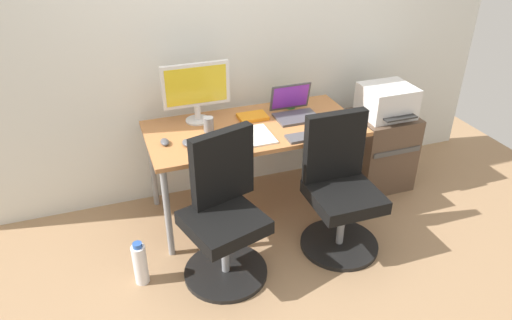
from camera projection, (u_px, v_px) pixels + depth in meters
ground_plane at (254, 208)px, 3.73m from camera, size 5.28×5.28×0.00m
back_wall at (233, 27)px, 3.44m from camera, size 4.40×0.04×2.60m
desk at (254, 134)px, 3.41m from camera, size 1.51×0.73×0.71m
office_chair_left at (224, 215)px, 2.94m from camera, size 0.55×0.55×0.94m
office_chair_right at (340, 191)px, 3.18m from camera, size 0.54×0.54×0.94m
side_cabinet at (380, 149)px, 3.91m from camera, size 0.46×0.45×0.62m
printer at (387, 101)px, 3.69m from camera, size 0.38×0.40×0.24m
water_bottle_on_floor at (140, 264)px, 2.97m from camera, size 0.09×0.09×0.31m
desktop_monitor at (196, 89)px, 3.33m from camera, size 0.48×0.18×0.43m
open_laptop at (294, 109)px, 3.51m from camera, size 0.31×0.27×0.22m
keyboard_by_monitor at (220, 151)px, 3.04m from camera, size 0.34×0.12×0.02m
keyboard_by_laptop at (311, 136)px, 3.23m from camera, size 0.34×0.12×0.02m
mouse_by_monitor at (187, 143)px, 3.13m from camera, size 0.06×0.10×0.03m
mouse_by_laptop at (165, 142)px, 3.14m from camera, size 0.06×0.10×0.03m
coffee_mug at (290, 102)px, 3.64m from camera, size 0.08×0.08×0.09m
pen_cup at (209, 124)px, 3.28m from camera, size 0.07×0.07×0.10m
notebook at (253, 117)px, 3.49m from camera, size 0.21×0.15×0.03m
paper_pile at (256, 135)px, 3.24m from camera, size 0.21×0.30×0.01m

